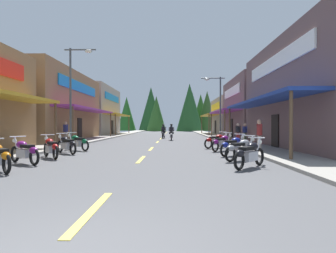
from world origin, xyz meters
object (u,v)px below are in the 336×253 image
(rider_cruising_trailing, at_px, (163,132))
(motorcycle_parked_left_3, at_px, (66,144))
(pedestrian_strolling, at_px, (259,133))
(streetlamp_right, at_px, (217,99))
(pedestrian_browsing, at_px, (66,131))
(motorcycle_parked_left_4, at_px, (77,142))
(motorcycle_parked_right_4, at_px, (217,140))
(rider_cruising_lead, at_px, (171,133))
(streetlamp_left, at_px, (75,83))
(pedestrian_waiting, at_px, (245,132))
(motorcycle_parked_right_1, at_px, (241,149))
(motorcycle_parked_left_2, at_px, (51,147))
(motorcycle_parked_right_0, at_px, (249,154))
(motorcycle_parked_left_1, at_px, (25,151))
(pedestrian_by_shop, at_px, (238,132))
(motorcycle_parked_right_2, at_px, (234,145))
(motorcycle_parked_right_3, at_px, (223,142))

(rider_cruising_trailing, bearing_deg, motorcycle_parked_left_3, 169.06)
(pedestrian_strolling, bearing_deg, streetlamp_right, 86.08)
(pedestrian_browsing, height_order, pedestrian_strolling, pedestrian_strolling)
(motorcycle_parked_left_4, distance_m, rider_cruising_trailing, 14.95)
(motorcycle_parked_right_4, relative_size, rider_cruising_lead, 0.84)
(pedestrian_browsing, bearing_deg, rider_cruising_trailing, -8.74)
(motorcycle_parked_right_4, bearing_deg, motorcycle_parked_left_4, 156.36)
(streetlamp_left, xyz_separation_m, pedestrian_waiting, (12.65, 4.35, -3.42))
(pedestrian_strolling, bearing_deg, motorcycle_parked_right_1, -125.53)
(streetlamp_right, height_order, motorcycle_parked_left_4, streetlamp_right)
(motorcycle_parked_left_2, bearing_deg, rider_cruising_lead, -59.14)
(motorcycle_parked_left_3, relative_size, rider_cruising_trailing, 0.75)
(motorcycle_parked_right_0, height_order, motorcycle_parked_right_1, same)
(rider_cruising_lead, bearing_deg, motorcycle_parked_left_4, 153.25)
(pedestrian_browsing, bearing_deg, motorcycle_parked_left_1, -132.86)
(motorcycle_parked_left_1, distance_m, pedestrian_by_shop, 15.94)
(motorcycle_parked_right_0, xyz_separation_m, motorcycle_parked_left_4, (-8.11, 6.04, 0.00))
(motorcycle_parked_left_1, bearing_deg, motorcycle_parked_left_2, -60.66)
(motorcycle_parked_right_0, relative_size, pedestrian_browsing, 0.96)
(motorcycle_parked_right_2, bearing_deg, streetlamp_right, 40.78)
(motorcycle_parked_right_4, xyz_separation_m, motorcycle_parked_left_2, (-8.14, -5.24, 0.00))
(rider_cruising_trailing, bearing_deg, motorcycle_parked_left_2, 170.70)
(motorcycle_parked_right_0, height_order, motorcycle_parked_right_4, same)
(motorcycle_parked_right_4, relative_size, pedestrian_strolling, 1.03)
(pedestrian_by_shop, xyz_separation_m, pedestrian_strolling, (-0.60, -7.42, 0.09))
(motorcycle_parked_left_3, height_order, pedestrian_strolling, pedestrian_strolling)
(streetlamp_left, relative_size, motorcycle_parked_left_1, 3.71)
(rider_cruising_trailing, xyz_separation_m, pedestrian_browsing, (-7.39, -8.43, 0.35))
(motorcycle_parked_right_0, bearing_deg, motorcycle_parked_right_1, 36.19)
(motorcycle_parked_right_0, distance_m, motorcycle_parked_left_4, 10.11)
(motorcycle_parked_left_2, distance_m, pedestrian_by_shop, 14.54)
(motorcycle_parked_left_3, distance_m, motorcycle_parked_left_4, 1.65)
(motorcycle_parked_left_1, distance_m, motorcycle_parked_left_4, 5.29)
(streetlamp_right, distance_m, motorcycle_parked_right_0, 16.24)
(motorcycle_parked_right_1, bearing_deg, pedestrian_strolling, 21.04)
(streetlamp_left, distance_m, motorcycle_parked_right_3, 10.69)
(rider_cruising_trailing, relative_size, pedestrian_by_shop, 1.33)
(motorcycle_parked_right_4, distance_m, pedestrian_waiting, 6.51)
(pedestrian_strolling, bearing_deg, motorcycle_parked_right_3, 147.93)
(motorcycle_parked_right_1, relative_size, motorcycle_parked_left_2, 0.98)
(streetlamp_right, height_order, motorcycle_parked_right_1, streetlamp_right)
(motorcycle_parked_right_3, height_order, motorcycle_parked_right_4, same)
(pedestrian_waiting, bearing_deg, motorcycle_parked_right_0, -51.62)
(streetlamp_right, height_order, pedestrian_strolling, streetlamp_right)
(rider_cruising_lead, bearing_deg, motorcycle_parked_right_4, -161.77)
(motorcycle_parked_right_3, bearing_deg, pedestrian_strolling, -72.53)
(motorcycle_parked_left_1, relative_size, pedestrian_browsing, 1.04)
(pedestrian_by_shop, distance_m, pedestrian_waiting, 1.20)
(rider_cruising_lead, relative_size, pedestrian_browsing, 1.23)
(motorcycle_parked_right_0, relative_size, motorcycle_parked_right_2, 1.04)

